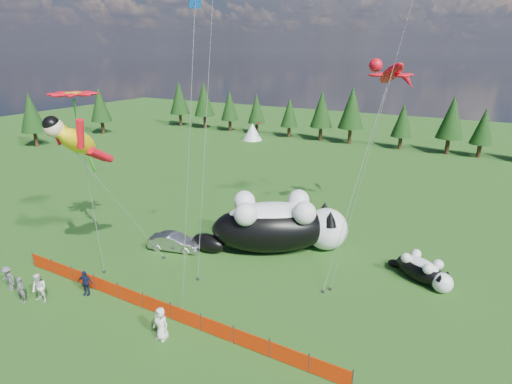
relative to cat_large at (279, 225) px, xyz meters
The scene contains 16 objects.
ground 7.91m from the cat_large, 109.33° to the right, with size 160.00×160.00×0.00m, color #0B3309.
safety_fence 10.63m from the cat_large, 103.92° to the right, with size 22.06×0.06×1.10m.
tree_line 37.92m from the cat_large, 93.84° to the left, with size 90.00×4.00×8.00m, color black, non-canonical shape.
festival_tents 33.86m from the cat_large, 75.52° to the left, with size 50.00×3.20×2.80m, color white, non-canonical shape.
cat_large is the anchor object (origin of this frame).
cat_small 10.00m from the cat_large, ahead, with size 4.23×3.11×1.67m.
car 7.76m from the cat_large, 150.52° to the right, with size 1.32×3.79×1.25m, color #AFAFB4.
spectator_a 16.67m from the cat_large, 127.74° to the right, with size 0.59×0.39×1.62m, color #57565B.
spectator_b 15.68m from the cat_large, 126.32° to the right, with size 0.89×0.52×1.82m, color white.
spectator_c 13.26m from the cat_large, 124.98° to the right, with size 0.94×0.48×1.61m, color #151B3C.
spectator_d 17.61m from the cat_large, 133.46° to the right, with size 1.04×0.54×1.62m, color #57565B.
spectator_e 11.74m from the cat_large, 94.59° to the right, with size 0.89×0.58×1.82m, color white.
superhero_kite 14.32m from the cat_large, 135.38° to the right, with size 5.40×6.50×11.27m.
gecko_kite 13.47m from the cat_large, 50.04° to the left, with size 5.43×13.80×16.03m.
flower_kite 16.17m from the cat_large, 149.75° to the right, with size 4.96×3.97×11.65m.
diamond_kite_c 15.40m from the cat_large, 99.50° to the right, with size 0.76×3.26×16.97m.
Camera 1 is at (13.83, -16.79, 13.84)m, focal length 28.00 mm.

